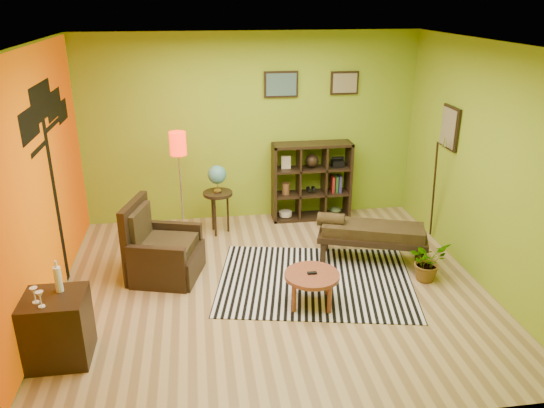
{
  "coord_description": "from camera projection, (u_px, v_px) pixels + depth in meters",
  "views": [
    {
      "loc": [
        -0.8,
        -5.48,
        3.26
      ],
      "look_at": [
        0.0,
        0.06,
        1.05
      ],
      "focal_mm": 35.0,
      "sensor_mm": 36.0,
      "label": 1
    }
  ],
  "objects": [
    {
      "name": "cube_shelf",
      "position": [
        312.0,
        181.0,
        8.12
      ],
      "size": [
        1.2,
        0.35,
        1.2
      ],
      "color": "black",
      "rests_on": "ground"
    },
    {
      "name": "potted_plant",
      "position": [
        427.0,
        265.0,
        6.46
      ],
      "size": [
        0.61,
        0.64,
        0.39
      ],
      "primitive_type": "imported",
      "rotation": [
        0.0,
        0.0,
        0.41
      ],
      "color": "#26661E",
      "rests_on": "ground"
    },
    {
      "name": "room_shell",
      "position": [
        264.0,
        141.0,
        5.69
      ],
      "size": [
        5.04,
        4.54,
        2.82
      ],
      "color": "#7FA11E",
      "rests_on": "ground"
    },
    {
      "name": "bench",
      "position": [
        369.0,
        233.0,
        6.82
      ],
      "size": [
        1.46,
        0.92,
        0.64
      ],
      "color": "black",
      "rests_on": "ground"
    },
    {
      "name": "coffee_table",
      "position": [
        312.0,
        278.0,
        5.9
      ],
      "size": [
        0.62,
        0.62,
        0.4
      ],
      "color": "brown",
      "rests_on": "ground"
    },
    {
      "name": "armchair",
      "position": [
        161.0,
        254.0,
        6.51
      ],
      "size": [
        0.98,
        0.97,
        0.97
      ],
      "color": "black",
      "rests_on": "ground"
    },
    {
      "name": "globe_table",
      "position": [
        217.0,
        182.0,
        7.52
      ],
      "size": [
        0.42,
        0.42,
        1.03
      ],
      "color": "black",
      "rests_on": "ground"
    },
    {
      "name": "ground",
      "position": [
        273.0,
        287.0,
        6.35
      ],
      "size": [
        5.0,
        5.0,
        0.0
      ],
      "primitive_type": "plane",
      "color": "tan",
      "rests_on": "ground"
    },
    {
      "name": "floor_lamp",
      "position": [
        179.0,
        153.0,
        7.17
      ],
      "size": [
        0.23,
        0.23,
        1.56
      ],
      "color": "silver",
      "rests_on": "ground"
    },
    {
      "name": "side_cabinet",
      "position": [
        57.0,
        328.0,
        4.99
      ],
      "size": [
        0.57,
        0.52,
        0.99
      ],
      "color": "black",
      "rests_on": "ground"
    },
    {
      "name": "zebra_rug",
      "position": [
        315.0,
        281.0,
        6.48
      ],
      "size": [
        2.64,
        2.19,
        0.01
      ],
      "primitive_type": "cube",
      "rotation": [
        0.0,
        0.0,
        -0.2
      ],
      "color": "silver",
      "rests_on": "ground"
    }
  ]
}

